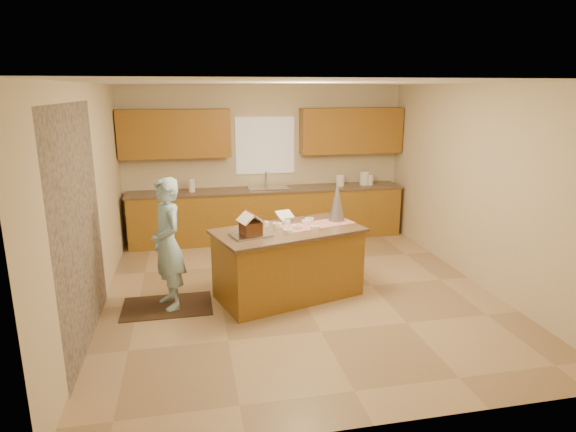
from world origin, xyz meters
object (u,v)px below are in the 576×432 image
Objects in this scene: island_base at (288,264)px; gingerbread_house at (251,226)px; boy at (168,244)px; tinsel_tree at (337,201)px.

island_base is 0.81m from gingerbread_house.
boy is at bearing 164.69° from island_base.
island_base is at bearing 70.44° from boy.
gingerbread_house is at bearing -174.81° from island_base.
tinsel_tree is at bearing 76.85° from boy.
boy reaches higher than island_base.
island_base is 3.27× the size of tinsel_tree.
gingerbread_house reaches higher than island_base.
gingerbread_house is at bearing 59.53° from boy.
gingerbread_house is (-1.22, -0.47, -0.14)m from tinsel_tree.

